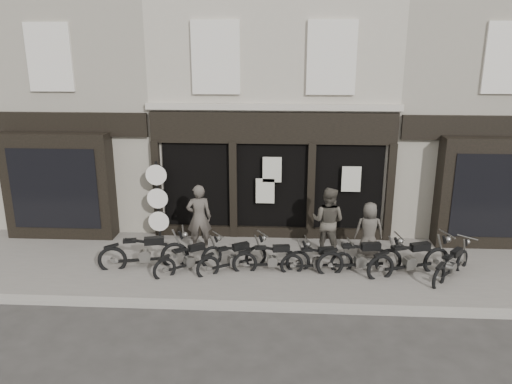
# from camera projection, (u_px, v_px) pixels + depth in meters

# --- Properties ---
(ground_plane) EXTENTS (90.00, 90.00, 0.00)m
(ground_plane) POSITION_uv_depth(u_px,v_px,m) (268.00, 284.00, 12.47)
(ground_plane) COLOR #2D2B28
(ground_plane) RESTS_ON ground
(pavement) EXTENTS (30.00, 4.20, 0.12)m
(pavement) POSITION_uv_depth(u_px,v_px,m) (269.00, 266.00, 13.32)
(pavement) COLOR #635D57
(pavement) RESTS_ON ground_plane
(kerb) EXTENTS (30.00, 0.25, 0.13)m
(kerb) POSITION_uv_depth(u_px,v_px,m) (266.00, 307.00, 11.26)
(kerb) COLOR gray
(kerb) RESTS_ON ground_plane
(central_building) EXTENTS (7.30, 6.22, 8.34)m
(central_building) POSITION_uv_depth(u_px,v_px,m) (275.00, 95.00, 17.00)
(central_building) COLOR #A8A090
(central_building) RESTS_ON ground
(neighbour_left) EXTENTS (5.60, 6.73, 8.34)m
(neighbour_left) POSITION_uv_depth(u_px,v_px,m) (92.00, 96.00, 17.32)
(neighbour_left) COLOR gray
(neighbour_left) RESTS_ON ground
(neighbour_right) EXTENTS (5.60, 6.73, 8.34)m
(neighbour_right) POSITION_uv_depth(u_px,v_px,m) (465.00, 98.00, 16.61)
(neighbour_right) COLOR gray
(neighbour_right) RESTS_ON ground
(motorcycle_0) EXTENTS (2.32, 0.88, 1.13)m
(motorcycle_0) POSITION_uv_depth(u_px,v_px,m) (145.00, 255.00, 13.07)
(motorcycle_0) COLOR black
(motorcycle_0) RESTS_ON ground
(motorcycle_1) EXTENTS (1.69, 1.40, 0.95)m
(motorcycle_1) POSITION_uv_depth(u_px,v_px,m) (189.00, 261.00, 12.90)
(motorcycle_1) COLOR black
(motorcycle_1) RESTS_ON ground
(motorcycle_2) EXTENTS (1.80, 1.30, 0.97)m
(motorcycle_2) POSITION_uv_depth(u_px,v_px,m) (233.00, 260.00, 12.94)
(motorcycle_2) COLOR black
(motorcycle_2) RESTS_ON ground
(motorcycle_3) EXTENTS (2.03, 0.57, 0.97)m
(motorcycle_3) POSITION_uv_depth(u_px,v_px,m) (273.00, 261.00, 12.89)
(motorcycle_3) COLOR black
(motorcycle_3) RESTS_ON ground
(motorcycle_4) EXTENTS (1.91, 0.59, 0.92)m
(motorcycle_4) POSITION_uv_depth(u_px,v_px,m) (318.00, 262.00, 12.87)
(motorcycle_4) COLOR black
(motorcycle_4) RESTS_ON ground
(motorcycle_5) EXTENTS (2.25, 0.73, 1.09)m
(motorcycle_5) POSITION_uv_depth(u_px,v_px,m) (361.00, 260.00, 12.80)
(motorcycle_5) COLOR black
(motorcycle_5) RESTS_ON ground
(motorcycle_6) EXTENTS (2.26, 1.09, 1.13)m
(motorcycle_6) POSITION_uv_depth(u_px,v_px,m) (410.00, 262.00, 12.66)
(motorcycle_6) COLOR black
(motorcycle_6) RESTS_ON ground
(motorcycle_7) EXTENTS (1.47, 1.64, 0.95)m
(motorcycle_7) POSITION_uv_depth(u_px,v_px,m) (451.00, 267.00, 12.55)
(motorcycle_7) COLOR black
(motorcycle_7) RESTS_ON ground
(man_left) EXTENTS (0.77, 0.58, 1.92)m
(man_left) POSITION_uv_depth(u_px,v_px,m) (199.00, 218.00, 13.99)
(man_left) COLOR #453F38
(man_left) RESTS_ON pavement
(man_centre) EXTENTS (1.15, 1.04, 1.92)m
(man_centre) POSITION_uv_depth(u_px,v_px,m) (328.00, 221.00, 13.72)
(man_centre) COLOR #454038
(man_centre) RESTS_ON pavement
(man_right) EXTENTS (0.77, 0.50, 1.57)m
(man_right) POSITION_uv_depth(u_px,v_px,m) (369.00, 230.00, 13.53)
(man_right) COLOR #433E38
(man_right) RESTS_ON pavement
(advert_sign_post) EXTENTS (0.61, 0.39, 2.51)m
(advert_sign_post) POSITION_uv_depth(u_px,v_px,m) (158.00, 205.00, 14.67)
(advert_sign_post) COLOR black
(advert_sign_post) RESTS_ON ground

